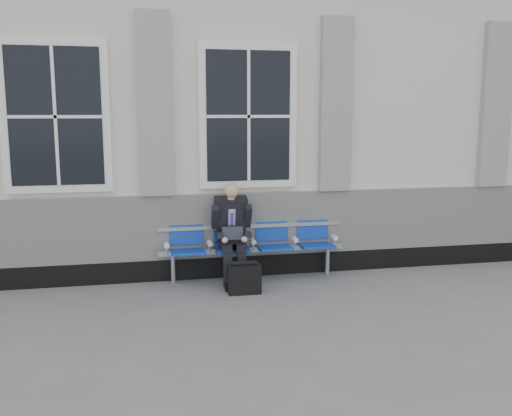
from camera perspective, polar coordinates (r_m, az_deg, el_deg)
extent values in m
plane|color=slate|center=(6.78, -1.39, -10.34)|extent=(70.00, 70.00, 0.00)
cube|color=silver|center=(9.84, -5.08, 8.32)|extent=(14.00, 4.00, 4.20)
cube|color=black|center=(8.12, -3.24, -5.87)|extent=(14.00, 0.10, 0.30)
cube|color=silver|center=(7.97, -3.27, -1.72)|extent=(14.00, 0.08, 0.90)
cube|color=gray|center=(7.72, -10.09, 10.11)|extent=(0.45, 0.14, 2.40)
cube|color=gray|center=(8.18, 7.98, 10.12)|extent=(0.45, 0.14, 2.40)
cube|color=gray|center=(9.31, 22.85, 9.40)|extent=(0.45, 0.14, 2.40)
cube|color=white|center=(7.80, -19.38, 8.61)|extent=(1.35, 0.10, 1.95)
cube|color=black|center=(7.75, -19.43, 8.61)|extent=(1.15, 0.02, 1.75)
cube|color=white|center=(7.87, -0.82, 9.15)|extent=(1.35, 0.10, 1.95)
cube|color=black|center=(7.82, -0.75, 9.15)|extent=(1.15, 0.02, 1.75)
cube|color=#9EA0A3|center=(7.95, -0.37, -4.17)|extent=(2.60, 0.07, 0.07)
cube|color=#9EA0A3|center=(7.99, -0.54, -1.81)|extent=(2.60, 0.05, 0.05)
cylinder|color=#9EA0A3|center=(7.87, -8.29, -6.10)|extent=(0.06, 0.06, 0.39)
cylinder|color=#9EA0A3|center=(8.28, 7.16, -5.29)|extent=(0.06, 0.06, 0.39)
cube|color=#0933A0|center=(7.74, -6.82, -4.38)|extent=(0.46, 0.42, 0.07)
cube|color=#0933A0|center=(7.89, -6.98, -2.19)|extent=(0.46, 0.10, 0.40)
cube|color=#0933A0|center=(7.81, -2.42, -4.20)|extent=(0.46, 0.42, 0.07)
cube|color=#0933A0|center=(7.96, -2.67, -2.02)|extent=(0.46, 0.10, 0.40)
cube|color=#0933A0|center=(7.93, 1.88, -3.99)|extent=(0.46, 0.42, 0.07)
cube|color=#0933A0|center=(8.07, 1.54, -1.85)|extent=(0.46, 0.10, 0.40)
cube|color=#0933A0|center=(8.08, 6.03, -3.77)|extent=(0.46, 0.42, 0.07)
cube|color=#0933A0|center=(8.22, 5.62, -1.68)|extent=(0.46, 0.10, 0.40)
cylinder|color=white|center=(7.73, -8.92, -3.69)|extent=(0.07, 0.12, 0.07)
cylinder|color=white|center=(7.78, -4.64, -3.52)|extent=(0.07, 0.12, 0.07)
cylinder|color=white|center=(7.87, -0.30, -3.34)|extent=(0.07, 0.12, 0.07)
cylinder|color=white|center=(8.00, 3.93, -3.14)|extent=(0.07, 0.12, 0.07)
cylinder|color=white|center=(8.18, 7.85, -2.94)|extent=(0.07, 0.12, 0.07)
cube|color=black|center=(7.58, -2.77, -7.84)|extent=(0.11, 0.24, 0.08)
cube|color=black|center=(7.60, -1.38, -7.77)|extent=(0.11, 0.24, 0.08)
cube|color=black|center=(7.58, -2.84, -6.24)|extent=(0.11, 0.12, 0.47)
cube|color=black|center=(7.60, -1.45, -6.18)|extent=(0.11, 0.12, 0.47)
cube|color=black|center=(7.70, -3.04, -3.76)|extent=(0.14, 0.42, 0.13)
cube|color=black|center=(7.72, -1.68, -3.71)|extent=(0.14, 0.42, 0.13)
cube|color=black|center=(7.82, -2.55, -1.26)|extent=(0.40, 0.33, 0.58)
cube|color=#A6B6DA|center=(7.71, -2.44, -1.28)|extent=(0.09, 0.09, 0.33)
cube|color=#5D2AC6|center=(7.71, -2.43, -1.43)|extent=(0.04, 0.07, 0.27)
cube|color=black|center=(7.75, -2.54, 0.71)|extent=(0.45, 0.23, 0.13)
cylinder|color=#DDAE8A|center=(7.70, -2.50, 1.13)|extent=(0.10, 0.10, 0.09)
sphere|color=#DDAE8A|center=(7.63, -2.45, 1.75)|extent=(0.19, 0.19, 0.19)
cube|color=black|center=(7.70, -4.10, -0.90)|extent=(0.10, 0.26, 0.34)
cube|color=black|center=(7.75, -0.84, -0.80)|extent=(0.10, 0.26, 0.34)
cube|color=black|center=(7.58, -3.68, -2.76)|extent=(0.09, 0.29, 0.13)
cube|color=black|center=(7.63, -0.92, -2.67)|extent=(0.09, 0.29, 0.13)
sphere|color=#DDAE8A|center=(7.47, -3.14, -3.23)|extent=(0.08, 0.08, 0.08)
sphere|color=#DDAE8A|center=(7.50, -1.18, -3.16)|extent=(0.08, 0.08, 0.08)
cube|color=black|center=(7.57, -2.23, -3.42)|extent=(0.31, 0.22, 0.02)
cube|color=black|center=(7.65, -2.34, -2.53)|extent=(0.31, 0.09, 0.20)
cube|color=black|center=(7.64, -2.34, -2.54)|extent=(0.28, 0.07, 0.17)
cube|color=black|center=(7.37, -1.17, -7.14)|extent=(0.43, 0.19, 0.38)
cylinder|color=black|center=(7.31, -1.17, -5.56)|extent=(0.33, 0.07, 0.07)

